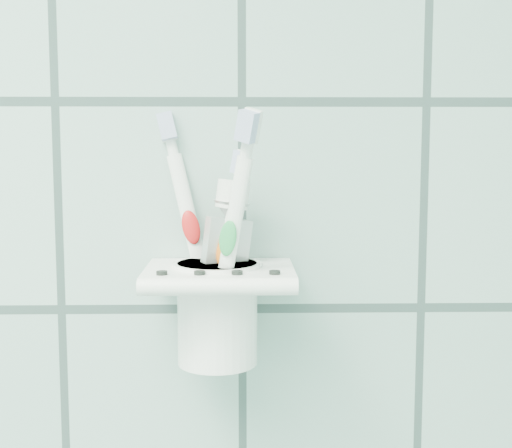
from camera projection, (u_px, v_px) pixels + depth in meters
holder_bracket at (220, 277)px, 0.61m from camera, size 0.13×0.10×0.04m
cup at (217, 309)px, 0.62m from camera, size 0.08×0.08×0.09m
toothbrush_pink at (219, 227)px, 0.62m from camera, size 0.06×0.04×0.22m
toothbrush_blue at (206, 252)px, 0.61m from camera, size 0.04×0.02×0.18m
toothbrush_orange at (210, 230)px, 0.60m from camera, size 0.05×0.06×0.22m
toothpaste_tube at (213, 254)px, 0.62m from camera, size 0.06×0.04×0.16m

